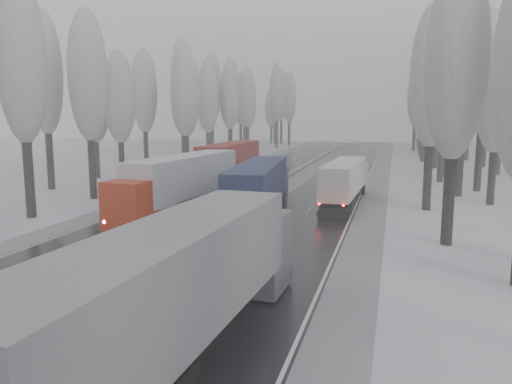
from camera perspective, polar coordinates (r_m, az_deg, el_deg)
The scene contains 59 objects.
ground at distance 21.11m, azimuth -20.42°, elevation -13.39°, with size 260.00×260.00×0.00m, color white.
carriageway_right at distance 46.80m, azimuth 7.26°, elevation -0.77°, with size 7.50×200.00×0.03m, color black.
carriageway_left at distance 49.37m, azimuth -4.88°, elevation -0.23°, with size 7.50×200.00×0.03m, color black.
median_slush at distance 47.81m, azimuth 1.03°, elevation -0.49°, with size 3.00×200.00×0.04m, color #909497.
shoulder_right at distance 46.36m, azimuth 13.33°, elevation -1.03°, with size 2.40×200.00×0.04m, color #909497.
shoulder_left at distance 51.29m, azimuth -10.08°, elevation 0.01°, with size 2.40×200.00×0.04m, color #909497.
median_guardrail at distance 47.71m, azimuth 1.02°, elevation 0.19°, with size 0.12×200.00×0.76m.
tree_16 at distance 31.65m, azimuth 21.97°, elevation 13.45°, with size 3.60×3.60×16.53m.
tree_18 at distance 42.90m, azimuth 19.57°, elevation 12.25°, with size 3.60×3.60×16.58m.
tree_19 at distance 47.46m, azimuth 25.91°, elevation 9.95°, with size 3.60×3.60×14.57m.
tree_20 at distance 51.27m, azimuth 22.76°, elevation 10.82°, with size 3.60×3.60×15.71m.
tree_21 at distance 55.64m, azimuth 24.69°, elevation 12.41°, with size 3.60×3.60×18.62m.
tree_22 at distance 61.55m, azimuth 20.74°, elevation 10.58°, with size 3.60×3.60×15.86m.
tree_23 at distance 66.30m, azimuth 25.84°, elevation 8.84°, with size 3.60×3.60×13.55m.
tree_24 at distance 67.20m, azimuth 21.23°, elevation 12.89°, with size 3.60×3.60×20.49m.
tree_25 at distance 72.05m, azimuth 26.48°, elevation 11.72°, with size 3.60×3.60×19.44m.
tree_26 at distance 77.29m, azimuth 20.19°, elevation 11.53°, with size 3.60×3.60×18.78m.
tree_27 at distance 82.05m, azimuth 25.01°, elevation 10.55°, with size 3.60×3.60×17.62m.
tree_28 at distance 87.89m, azimuth 18.85°, elevation 11.56°, with size 3.60×3.60×19.62m.
tree_29 at distance 92.49m, azimuth 23.32°, elevation 10.56°, with size 3.60×3.60×18.11m.
tree_30 at distance 97.57m, azimuth 18.63°, elevation 10.60°, with size 3.60×3.60×17.86m.
tree_31 at distance 102.03m, azimuth 21.90°, elevation 10.59°, with size 3.60×3.60×18.58m.
tree_32 at distance 105.06m, azimuth 18.45°, elevation 10.27°, with size 3.60×3.60×17.33m.
tree_33 at distance 109.19m, azimuth 19.96°, elevation 9.11°, with size 3.60×3.60×14.33m.
tree_34 at distance 112.12m, azimuth 17.81°, elevation 10.28°, with size 3.60×3.60×17.63m.
tree_35 at distance 116.81m, azimuth 22.33°, elevation 10.16°, with size 3.60×3.60×18.25m.
tree_36 at distance 122.07m, azimuth 18.30°, elevation 10.88°, with size 3.60×3.60×20.23m.
tree_37 at distance 126.46m, azimuth 21.36°, elevation 9.53°, with size 3.60×3.60×16.37m.
tree_38 at distance 132.64m, azimuth 18.80°, elevation 10.04°, with size 3.60×3.60×17.97m.
tree_39 at distance 136.78m, azimuth 19.88°, elevation 9.46°, with size 3.60×3.60×16.19m.
tree_56 at distance 41.26m, azimuth -25.29°, elevation 13.45°, with size 3.60×3.60×18.12m.
tree_58 at distance 48.53m, azimuth -18.66°, elevation 12.32°, with size 3.60×3.60×17.21m.
tree_59 at distance 56.31m, azimuth -23.01°, elevation 12.33°, with size 3.60×3.60×18.41m.
tree_60 at distance 57.99m, azimuth -15.37°, elevation 10.33°, with size 3.60×3.60×14.84m.
tree_61 at distance 64.43m, azimuth -17.98°, elevation 9.53°, with size 3.60×3.60×13.95m.
tree_62 at distance 64.79m, azimuth -8.06°, elevation 11.05°, with size 3.60×3.60×16.04m.
tree_63 at distance 71.84m, azimuth -12.67°, elevation 11.13°, with size 3.60×3.60×16.88m.
tree_64 at distance 74.73m, azimuth -8.35°, elevation 10.44°, with size 3.60×3.60×15.42m.
tree_65 at distance 79.23m, azimuth -8.41°, elevation 12.21°, with size 3.60×3.60×19.48m.
tree_66 at distance 83.60m, azimuth -5.58°, elevation 10.23°, with size 3.60×3.60×15.23m.
tree_67 at distance 87.87m, azimuth -5.49°, elevation 10.94°, with size 3.60×3.60×17.09m.
tree_68 at distance 89.46m, azimuth -3.04°, elevation 10.75°, with size 3.60×3.60×16.65m.
tree_69 at distance 94.91m, azimuth -5.10°, elevation 11.65°, with size 3.60×3.60×19.35m.
tree_70 at distance 99.00m, azimuth -1.02°, elevation 10.74°, with size 3.60×3.60×17.09m.
tree_71 at distance 104.30m, azimuth -2.94°, elevation 11.51°, with size 3.60×3.60×19.61m.
tree_72 at distance 108.67m, azimuth -0.93°, elevation 9.90°, with size 3.60×3.60×15.11m.
tree_73 at distance 113.36m, azimuth -1.77°, elevation 10.54°, with size 3.60×3.60×17.22m.
tree_74 at distance 118.20m, azimuth 2.41°, elevation 11.23°, with size 3.60×3.60×19.68m.
tree_75 at distance 124.40m, azimuth -1.34°, elevation 10.80°, with size 3.60×3.60×18.60m.
tree_76 at distance 127.12m, azimuth 3.84°, elevation 10.72°, with size 3.60×3.60×18.55m.
tree_77 at distance 132.20m, azimuth 1.77°, elevation 9.50°, with size 3.60×3.60×14.32m.
tree_78 at distance 134.32m, azimuth 2.93°, elevation 10.90°, with size 3.60×3.60×19.55m.
tree_79 at distance 138.80m, azimuth 2.16°, elevation 10.19°, with size 3.60×3.60×17.07m.
truck_grey_tarp at distance 15.90m, azimuth -8.11°, elevation -10.00°, with size 3.65×17.99×4.59m.
truck_blue_box at distance 37.06m, azimuth 0.53°, elevation 0.66°, with size 4.47×16.88×4.29m.
truck_cream_box at distance 44.26m, azimuth 10.26°, elevation 1.51°, with size 2.99×15.04×3.83m.
box_truck_distant at distance 90.57m, azimuth 10.68°, elevation 4.75°, with size 2.66×8.11×3.01m.
truck_red_white at distance 39.49m, azimuth -8.80°, elevation 1.28°, with size 4.10×17.86×4.55m.
truck_red_red at distance 55.32m, azimuth -3.32°, elevation 3.54°, with size 2.88×17.91×4.58m.
Camera 1 is at (11.79, -15.68, 7.80)m, focal length 35.00 mm.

